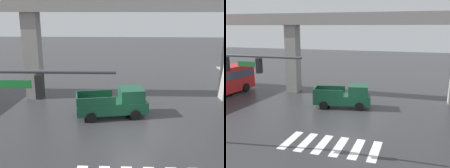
{
  "view_description": "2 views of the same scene",
  "coord_description": "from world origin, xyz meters",
  "views": [
    {
      "loc": [
        -0.87,
        -15.45,
        7.63
      ],
      "look_at": [
        -1.5,
        2.49,
        2.54
      ],
      "focal_mm": 42.53,
      "sensor_mm": 36.0,
      "label": 1
    },
    {
      "loc": [
        4.86,
        -19.54,
        7.22
      ],
      "look_at": [
        -1.88,
        2.5,
        2.19
      ],
      "focal_mm": 42.24,
      "sensor_mm": 36.0,
      "label": 2
    }
  ],
  "objects": [
    {
      "name": "crosswalk_stripes",
      "position": [
        -0.0,
        -5.17,
        0.01
      ],
      "size": [
        6.05,
        2.8,
        0.01
      ],
      "color": "silver",
      "rests_on": "ground"
    },
    {
      "name": "elevated_overpass",
      "position": [
        0.0,
        6.96,
        7.3
      ],
      "size": [
        58.93,
        1.84,
        8.59
      ],
      "color": "gray",
      "rests_on": "ground"
    },
    {
      "name": "traffic_signal_mast",
      "position": [
        -5.73,
        -6.87,
        4.38
      ],
      "size": [
        6.49,
        0.32,
        6.2
      ],
      "color": "#38383D",
      "rests_on": "ground"
    },
    {
      "name": "pickup_truck",
      "position": [
        -1.25,
        2.79,
        0.99
      ],
      "size": [
        5.36,
        2.82,
        2.08
      ],
      "color": "#14472D",
      "rests_on": "ground"
    },
    {
      "name": "ground_plane",
      "position": [
        0.0,
        0.0,
        0.0
      ],
      "size": [
        120.0,
        120.0,
        0.0
      ],
      "primitive_type": "plane",
      "color": "#2D2D30"
    }
  ]
}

